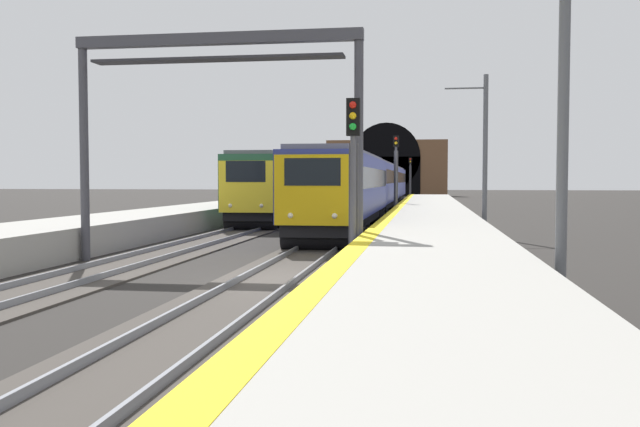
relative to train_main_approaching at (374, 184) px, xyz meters
The scene contains 14 objects.
ground_plane 34.58m from the train_main_approaching, behind, with size 320.00×320.00×0.00m, color #282623.
platform_right 34.80m from the train_main_approaching, behind, with size 112.00×4.05×1.07m, color #9E9B93.
platform_right_edge_strip 34.61m from the train_main_approaching, behind, with size 112.00×0.50×0.01m, color yellow.
track_main_line 34.58m from the train_main_approaching, behind, with size 160.00×2.85×0.21m.
track_adjacent_line 34.96m from the train_main_approaching, behind, with size 160.00×2.93×0.21m.
train_main_approaching is the anchor object (origin of this frame).
train_adjacent_platform 5.11m from the train_main_approaching, 88.68° to the left, with size 37.79×3.18×5.01m.
railway_signal_near 32.72m from the train_main_approaching, behind, with size 0.39×0.38×4.91m.
railway_signal_mid 6.18m from the train_main_approaching, 162.02° to the right, with size 0.39×0.38×5.55m.
railway_signal_far 34.06m from the train_main_approaching, ahead, with size 0.39×0.38×5.34m.
overhead_signal_gantry 31.42m from the train_main_approaching, behind, with size 0.70×9.16×7.16m.
tunnel_portal 60.17m from the train_main_approaching, ahead, with size 2.81×19.39×11.71m.
catenary_mast_near 38.58m from the train_main_approaching, behind, with size 0.22×2.30×7.08m.
catenary_mast_far 20.91m from the train_main_approaching, 161.80° to the right, with size 0.22×1.95×7.38m.
Camera 1 is at (-17.51, -3.94, 2.63)m, focal length 38.77 mm.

